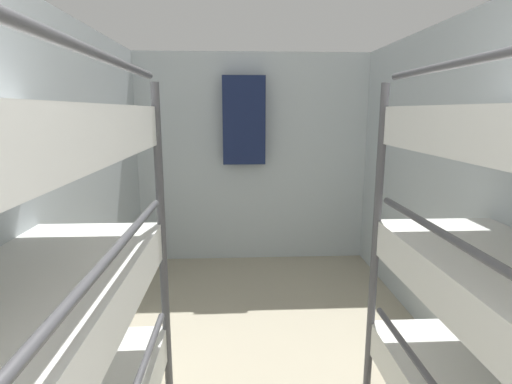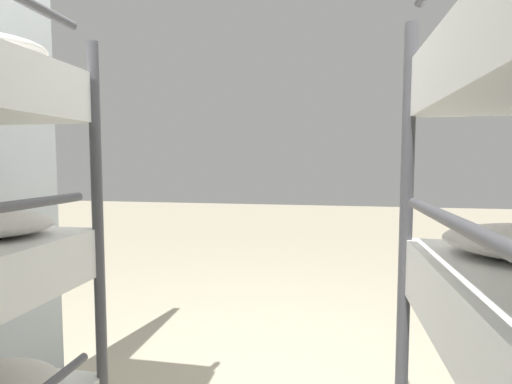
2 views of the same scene
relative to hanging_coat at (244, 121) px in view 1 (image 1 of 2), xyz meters
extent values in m
cube|color=silver|center=(-1.17, -2.19, -0.42)|extent=(0.06, 4.74, 2.24)
cube|color=silver|center=(1.37, -2.19, -0.42)|extent=(0.06, 4.74, 2.24)
cube|color=silver|center=(0.10, 0.15, -0.42)|extent=(2.60, 0.06, 2.24)
cylinder|color=#4C4C51|center=(-0.49, -2.11, -0.65)|extent=(0.04, 0.04, 1.78)
cube|color=white|center=(-0.82, -3.02, -0.59)|extent=(0.65, 1.87, 0.19)
cylinder|color=#4C4C51|center=(-0.49, -3.02, -0.35)|extent=(0.03, 1.59, 0.03)
cylinder|color=#4C4C51|center=(-0.49, -3.02, 0.26)|extent=(0.03, 1.59, 0.03)
cylinder|color=#4C4C51|center=(0.68, -2.11, -0.65)|extent=(0.04, 0.04, 1.78)
cylinder|color=#4C4C51|center=(0.68, -3.02, -0.35)|extent=(0.03, 1.59, 0.03)
cylinder|color=#4C4C51|center=(0.68, -3.02, 0.26)|extent=(0.03, 1.59, 0.03)
cube|color=#192347|center=(0.00, 0.00, 0.00)|extent=(0.44, 0.12, 0.90)
camera|label=1|loc=(-0.09, -4.19, 0.10)|focal=28.00mm
camera|label=2|loc=(-0.23, -2.49, -0.22)|focal=28.00mm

